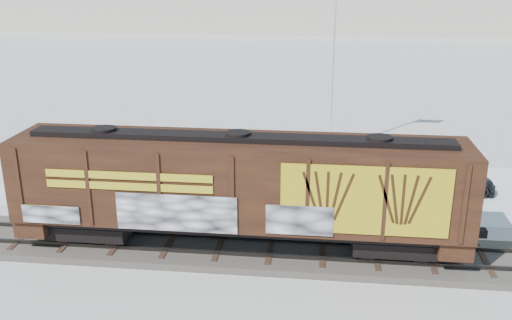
# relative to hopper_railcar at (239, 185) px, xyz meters

# --- Properties ---
(ground) EXTENTS (500.00, 500.00, 0.00)m
(ground) POSITION_rel_hopper_railcar_xyz_m (1.22, 0.01, -2.87)
(ground) COLOR white
(ground) RESTS_ON ground
(rail_track) EXTENTS (50.00, 3.40, 0.43)m
(rail_track) POSITION_rel_hopper_railcar_xyz_m (1.22, 0.01, -2.72)
(rail_track) COLOR #59544C
(rail_track) RESTS_ON ground
(parking_strip) EXTENTS (40.00, 8.00, 0.03)m
(parking_strip) POSITION_rel_hopper_railcar_xyz_m (1.22, 7.51, -2.85)
(parking_strip) COLOR white
(parking_strip) RESTS_ON ground
(hopper_railcar) EXTENTS (16.88, 3.06, 4.38)m
(hopper_railcar) POSITION_rel_hopper_railcar_xyz_m (0.00, 0.00, 0.00)
(hopper_railcar) COLOR black
(hopper_railcar) RESTS_ON rail_track
(flagpole) EXTENTS (2.30, 0.90, 10.56)m
(flagpole) POSITION_rel_hopper_railcar_xyz_m (3.68, 13.58, 0.97)
(flagpole) COLOR silver
(flagpole) RESTS_ON ground
(car_silver) EXTENTS (4.31, 3.01, 1.36)m
(car_silver) POSITION_rel_hopper_railcar_xyz_m (-10.11, 6.75, -2.16)
(car_silver) COLOR silver
(car_silver) RESTS_ON parking_strip
(car_white) EXTENTS (5.10, 2.16, 1.64)m
(car_white) POSITION_rel_hopper_railcar_xyz_m (5.24, 6.43, -2.02)
(car_white) COLOR white
(car_white) RESTS_ON parking_strip
(car_dark) EXTENTS (4.73, 2.23, 1.33)m
(car_dark) POSITION_rel_hopper_railcar_xyz_m (9.28, 7.47, -2.17)
(car_dark) COLOR black
(car_dark) RESTS_ON parking_strip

